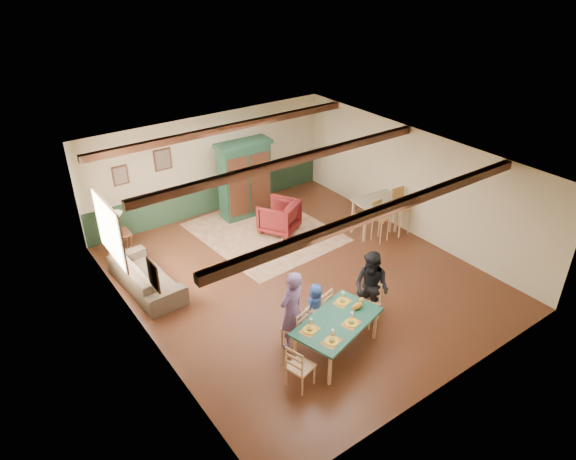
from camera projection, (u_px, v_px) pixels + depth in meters
floor at (300, 276)px, 11.45m from camera, size 8.00×8.00×0.00m
wall_back at (210, 165)px, 13.62m from camera, size 7.00×0.02×2.70m
wall_left at (141, 279)px, 9.01m from camera, size 0.02×8.00×2.70m
wall_right at (414, 183)px, 12.57m from camera, size 0.02×8.00×2.70m
ceiling at (301, 163)px, 10.13m from camera, size 7.00×8.00×0.02m
wainscot_back at (213, 195)px, 14.05m from camera, size 6.95×0.03×0.90m
ceiling_beam_front at (384, 210)px, 8.54m from camera, size 6.95×0.16×0.16m
ceiling_beam_mid at (289, 161)px, 10.45m from camera, size 6.95×0.16×0.16m
ceiling_beam_back at (226, 128)px, 12.29m from camera, size 6.95×0.16×0.16m
window_left at (109, 230)px, 10.13m from camera, size 0.06×1.60×1.30m
picture_left_wall at (154, 275)px, 8.40m from camera, size 0.04×0.42×0.52m
picture_back_a at (163, 160)px, 12.72m from camera, size 0.45×0.04×0.55m
picture_back_b at (120, 176)px, 12.23m from camera, size 0.38×0.04×0.48m
dining_table at (336, 336)px, 9.20m from camera, size 1.84×1.33×0.69m
dining_chair_far_left at (295, 327)px, 9.26m from camera, size 0.48×0.49×0.87m
dining_chair_far_right at (319, 308)px, 9.76m from camera, size 0.48×0.49×0.87m
dining_chair_end_left at (301, 365)px, 8.43m from camera, size 0.49×0.48×0.87m
dining_chair_end_right at (368, 304)px, 9.87m from camera, size 0.49×0.48×0.87m
person_man at (292, 310)px, 9.13m from camera, size 0.66×0.52×1.59m
person_woman at (371, 288)px, 9.77m from camera, size 0.75×0.86×1.52m
person_child at (316, 305)px, 9.79m from camera, size 0.51×0.40×0.92m
cat at (357, 305)px, 9.28m from camera, size 0.35×0.21×0.17m
place_setting_near_left at (332, 339)px, 8.53m from camera, size 0.43×0.36×0.11m
place_setting_near_center at (351, 321)px, 8.94m from camera, size 0.43×0.36×0.11m
place_setting_far_left at (310, 328)px, 8.78m from camera, size 0.43×0.36×0.11m
place_setting_far_right at (342, 300)px, 9.47m from camera, size 0.43×0.36×0.11m
area_rug at (265, 232)px, 13.17m from camera, size 3.20×3.72×0.01m
armoire at (245, 179)px, 13.54m from camera, size 1.49×0.65×2.08m
armchair at (279, 216)px, 13.06m from camera, size 1.21×1.22×0.82m
sofa at (146, 276)px, 10.91m from camera, size 0.97×2.22×0.63m
end_table at (121, 244)px, 12.11m from camera, size 0.48×0.48×0.58m
table_lamp at (117, 223)px, 11.83m from camera, size 0.30×0.30×0.53m
counter_table at (375, 216)px, 12.96m from camera, size 1.21×0.79×0.95m
bar_stool_left at (381, 222)px, 12.57m from camera, size 0.41×0.45×1.05m
bar_stool_right at (401, 212)px, 12.86m from camera, size 0.44×0.48×1.20m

